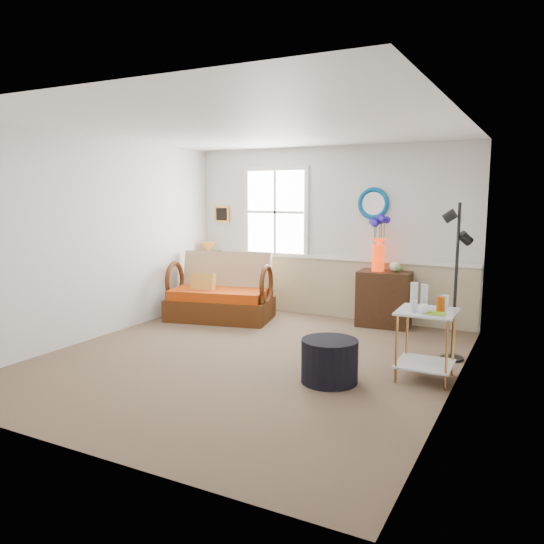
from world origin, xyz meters
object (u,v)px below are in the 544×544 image
at_px(floor_lamp, 456,283).
at_px(loveseat, 220,287).
at_px(ottoman, 329,361).
at_px(lamp_stand, 209,288).
at_px(side_table, 426,345).
at_px(cabinet, 384,299).

bearing_deg(floor_lamp, loveseat, 161.85).
bearing_deg(ottoman, lamp_stand, 141.45).
relative_size(lamp_stand, ottoman, 1.09).
height_order(lamp_stand, side_table, side_table).
height_order(loveseat, ottoman, loveseat).
height_order(side_table, floor_lamp, floor_lamp).
relative_size(loveseat, lamp_stand, 2.43).
distance_m(loveseat, lamp_stand, 1.02).
bearing_deg(cabinet, ottoman, -90.88).
bearing_deg(side_table, cabinet, 116.23).
bearing_deg(ottoman, cabinet, 93.32).
xyz_separation_m(cabinet, side_table, (0.99, -2.00, -0.04)).
bearing_deg(loveseat, ottoman, -48.89).
xyz_separation_m(floor_lamp, ottoman, (-0.99, -1.34, -0.68)).
height_order(lamp_stand, ottoman, lamp_stand).
distance_m(loveseat, cabinet, 2.44).
bearing_deg(loveseat, lamp_stand, 120.64).
distance_m(lamp_stand, side_table, 4.47).
distance_m(lamp_stand, ottoman, 4.04).
relative_size(loveseat, side_table, 2.11).
distance_m(lamp_stand, cabinet, 3.02).
bearing_deg(side_table, floor_lamp, 79.48).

